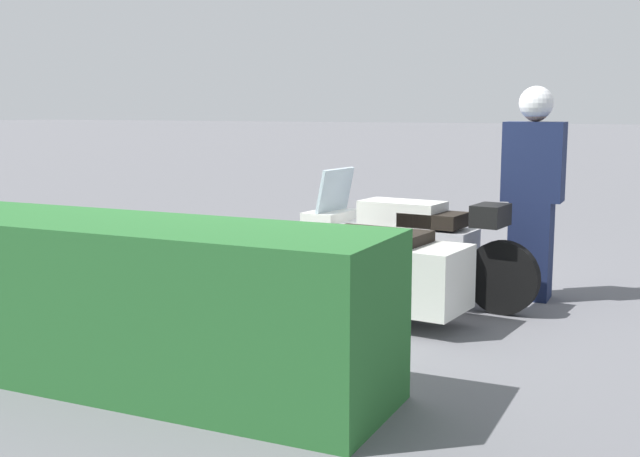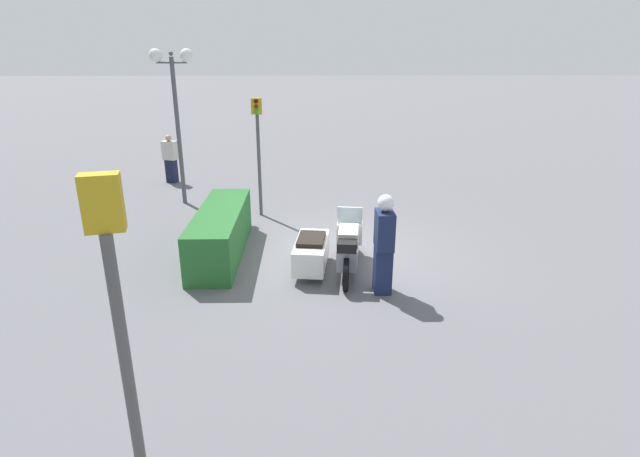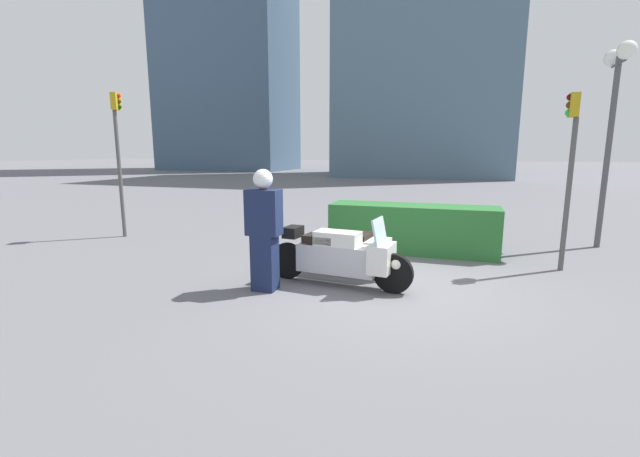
# 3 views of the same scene
# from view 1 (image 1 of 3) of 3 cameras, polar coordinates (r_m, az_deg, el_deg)

# --- Properties ---
(ground_plane) EXTENTS (160.00, 160.00, 0.00)m
(ground_plane) POSITION_cam_1_polar(r_m,az_deg,el_deg) (7.31, -0.37, -4.77)
(ground_plane) COLOR slate
(police_motorcycle) EXTENTS (2.44, 1.51, 1.14)m
(police_motorcycle) POSITION_cam_1_polar(r_m,az_deg,el_deg) (6.73, 4.07, -2.01)
(police_motorcycle) COLOR black
(police_motorcycle) RESTS_ON ground
(officer_rider) EXTENTS (0.52, 0.32, 1.88)m
(officer_rider) POSITION_cam_1_polar(r_m,az_deg,el_deg) (7.29, 14.90, 2.81)
(officer_rider) COLOR #192347
(officer_rider) RESTS_ON ground
(hedge_bush_curbside) EXTENTS (3.49, 0.92, 1.01)m
(hedge_bush_curbside) POSITION_cam_1_polar(r_m,az_deg,el_deg) (5.14, -14.06, -5.03)
(hedge_bush_curbside) COLOR #28662D
(hedge_bush_curbside) RESTS_ON ground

